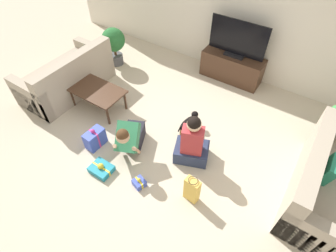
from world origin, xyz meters
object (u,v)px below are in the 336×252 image
at_px(tv, 237,41).
at_px(potted_plant_corner_left, 114,43).
at_px(gift_box_a, 139,183).
at_px(gift_box_c, 95,138).
at_px(dog, 189,122).
at_px(tv_console, 232,67).
at_px(gift_bag_a, 192,190).
at_px(person_sitting, 192,144).
at_px(sofa_left, 68,77).
at_px(sofa_right, 328,186).
at_px(coffee_table, 97,91).
at_px(gift_box_b, 101,169).
at_px(person_kneeling, 130,137).

bearing_deg(tv, potted_plant_corner_left, -159.28).
height_order(gift_box_a, gift_box_c, gift_box_c).
bearing_deg(dog, gift_box_c, 51.52).
xyz_separation_m(tv, gift_box_a, (-0.02, -3.13, -0.81)).
distance_m(tv_console, gift_bag_a, 2.97).
bearing_deg(tv_console, person_sitting, -81.02).
bearing_deg(tv, person_sitting, -81.02).
relative_size(dog, gift_box_a, 2.60).
height_order(sofa_left, gift_box_c, sofa_left).
distance_m(tv, gift_box_c, 3.19).
xyz_separation_m(sofa_right, person_sitting, (-1.86, -0.41, 0.05)).
distance_m(coffee_table, gift_box_b, 1.51).
distance_m(person_kneeling, person_sitting, 0.97).
relative_size(coffee_table, gift_box_a, 4.90).
relative_size(coffee_table, gift_box_c, 2.74).
distance_m(person_kneeling, dog, 1.04).
relative_size(sofa_left, tv_console, 1.42).
xyz_separation_m(sofa_right, gift_box_b, (-2.87, -1.38, -0.25)).
height_order(sofa_right, tv, tv).
bearing_deg(gift_box_b, sofa_right, 25.65).
height_order(person_kneeling, person_sitting, person_sitting).
xyz_separation_m(person_sitting, gift_box_c, (-1.44, -0.63, -0.19)).
bearing_deg(potted_plant_corner_left, tv, 20.72).
relative_size(tv_console, gift_box_b, 3.71).
bearing_deg(gift_box_b, dog, 64.96).
height_order(coffee_table, person_sitting, person_sitting).
height_order(gift_box_a, gift_box_b, gift_box_b).
relative_size(gift_box_b, gift_bag_a, 0.72).
xyz_separation_m(potted_plant_corner_left, gift_box_a, (2.37, -2.22, -0.46)).
bearing_deg(gift_box_b, sofa_left, 149.50).
relative_size(person_kneeling, person_sitting, 0.85).
relative_size(coffee_table, dog, 1.89).
bearing_deg(dog, person_kneeling, 64.34).
height_order(coffee_table, dog, coffee_table).
bearing_deg(coffee_table, person_kneeling, -22.48).
relative_size(sofa_right, person_sitting, 1.90).
xyz_separation_m(person_kneeling, person_sitting, (0.88, 0.40, 0.02)).
xyz_separation_m(sofa_right, gift_bag_a, (-1.51, -1.01, -0.08)).
distance_m(tv, gift_box_a, 3.23).
bearing_deg(gift_bag_a, potted_plant_corner_left, 147.44).
height_order(tv, person_kneeling, tv).
height_order(sofa_left, tv_console, sofa_left).
bearing_deg(potted_plant_corner_left, sofa_left, -96.70).
relative_size(coffee_table, gift_bag_a, 2.19).
bearing_deg(gift_bag_a, gift_box_b, -165.03).
bearing_deg(gift_box_c, person_sitting, 23.76).
bearing_deg(gift_box_b, gift_bag_a, 14.97).
bearing_deg(gift_bag_a, tv_console, 103.89).
bearing_deg(coffee_table, person_sitting, -2.33).
distance_m(tv_console, person_sitting, 2.31).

